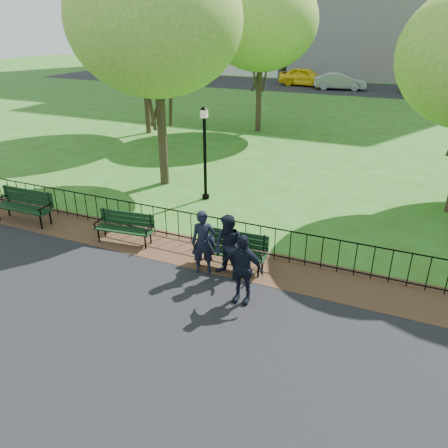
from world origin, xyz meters
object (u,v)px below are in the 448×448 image
at_px(sedan_dark, 431,86).
at_px(person_mid, 229,247).
at_px(tree_far_c, 261,21).
at_px(person_right, 242,269).
at_px(lamppost, 205,150).
at_px(park_bench_main, 221,244).
at_px(sedan_silver, 340,81).
at_px(park_bench_left_a, 125,224).
at_px(park_bench_left_b, 25,203).
at_px(tree_near_w, 155,20).
at_px(taxi, 305,77).
at_px(person_left, 203,242).

bearing_deg(sedan_dark, person_mid, -171.43).
height_order(tree_far_c, person_right, tree_far_c).
bearing_deg(lamppost, park_bench_main, -59.39).
height_order(tree_far_c, person_mid, tree_far_c).
bearing_deg(sedan_silver, park_bench_left_a, 170.38).
bearing_deg(park_bench_left_b, tree_near_w, 64.81).
relative_size(park_bench_left_b, sedan_silver, 0.43).
bearing_deg(tree_near_w, person_mid, -46.98).
height_order(park_bench_main, park_bench_left_b, park_bench_left_b).
height_order(person_mid, sedan_dark, person_mid).
bearing_deg(park_bench_main, lamppost, 117.46).
height_order(park_bench_left_b, person_mid, person_mid).
bearing_deg(person_mid, park_bench_left_b, -166.08).
relative_size(park_bench_main, tree_far_c, 0.22).
xyz_separation_m(person_right, taxi, (-7.46, 35.08, 0.03)).
height_order(park_bench_left_a, person_right, person_right).
distance_m(tree_far_c, person_mid, 16.25).
bearing_deg(park_bench_main, taxi, 97.61).
relative_size(person_left, taxi, 0.33).
bearing_deg(taxi, park_bench_main, -164.07).
xyz_separation_m(lamppost, person_mid, (2.74, -4.40, -0.91)).
distance_m(tree_far_c, person_left, 16.09).
bearing_deg(sedan_dark, tree_near_w, 177.80).
relative_size(person_right, sedan_dark, 0.34).
bearing_deg(taxi, sedan_silver, -104.38).
height_order(park_bench_left_b, taxi, taxi).
xyz_separation_m(person_mid, person_right, (0.65, -0.79, 0.01)).
xyz_separation_m(tree_far_c, taxi, (-2.25, 19.44, -4.74)).
relative_size(park_bench_left_b, person_right, 1.20).
bearing_deg(taxi, person_mid, -163.59).
xyz_separation_m(lamppost, person_right, (3.39, -5.19, -0.90)).
xyz_separation_m(person_left, person_right, (1.30, -0.78, 0.01)).
distance_m(tree_near_w, person_right, 9.45).
bearing_deg(park_bench_left_a, park_bench_left_b, 174.60).
distance_m(tree_far_c, taxi, 20.14).
bearing_deg(person_mid, tree_far_c, 125.04).
bearing_deg(person_right, park_bench_left_a, 161.00).
xyz_separation_m(tree_near_w, person_left, (4.21, -5.22, -4.81)).
xyz_separation_m(park_bench_left_a, tree_far_c, (-1.23, 14.27, 5.05)).
bearing_deg(park_bench_left_a, sedan_silver, 83.22).
bearing_deg(sedan_silver, person_left, 175.02).
bearing_deg(person_right, person_left, 148.98).
relative_size(tree_near_w, person_right, 5.05).
xyz_separation_m(lamppost, tree_near_w, (-2.11, 0.81, 3.90)).
distance_m(park_bench_left_a, person_right, 4.22).
xyz_separation_m(park_bench_main, person_right, (1.02, -1.18, 0.19)).
bearing_deg(park_bench_left_b, taxi, 88.22).
distance_m(park_bench_left_a, park_bench_left_b, 3.58).
height_order(park_bench_left_a, park_bench_left_b, park_bench_left_b).
height_order(person_right, taxi, taxi).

